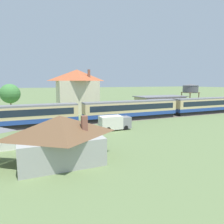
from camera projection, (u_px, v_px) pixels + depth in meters
ground_plane at (133, 119)px, 44.22m from camera, size 600.00×600.00×0.00m
passenger_train at (133, 109)px, 43.78m from camera, size 68.07×2.99×4.11m
railway_track at (83, 123)px, 39.75m from camera, size 121.48×3.60×0.04m
station_building at (160, 103)px, 57.77m from camera, size 14.59×8.33×4.22m
station_house_terracotta_roof at (77, 91)px, 52.83m from camera, size 10.97×7.74×11.42m
water_tower at (190, 88)px, 61.93m from camera, size 4.83×4.83×7.66m
cottage_brown_roof at (61, 138)px, 20.26m from camera, size 8.56×6.24×4.77m
picket_fence_front at (3, 147)px, 23.39m from camera, size 23.58×0.06×1.05m
parked_car_green at (67, 132)px, 30.27m from camera, size 4.45×2.16×1.16m
delivery_truck_grey at (114, 122)px, 34.11m from camera, size 5.40×2.15×2.44m
yard_tree_0 at (10, 94)px, 49.99m from camera, size 4.87×4.87×7.73m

